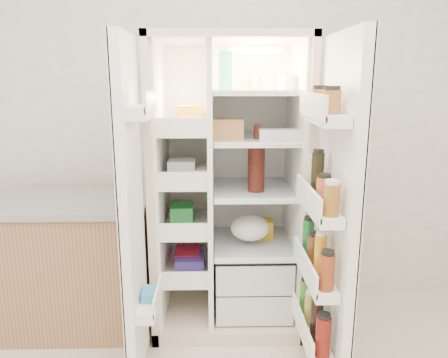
{
  "coord_description": "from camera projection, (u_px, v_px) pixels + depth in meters",
  "views": [
    {
      "loc": [
        0.04,
        -0.98,
        1.54
      ],
      "look_at": [
        0.09,
        1.25,
        1.03
      ],
      "focal_mm": 34.0,
      "sensor_mm": 36.0,
      "label": 1
    }
  ],
  "objects": [
    {
      "name": "wall_back",
      "position": [
        208.0,
        109.0,
        2.94
      ],
      "size": [
        4.0,
        0.02,
        2.7
      ],
      "primitive_type": "cube",
      "color": "white",
      "rests_on": "floor"
    },
    {
      "name": "refrigerator",
      "position": [
        231.0,
        207.0,
        2.75
      ],
      "size": [
        0.92,
        0.7,
        1.8
      ],
      "color": "beige",
      "rests_on": "floor"
    },
    {
      "name": "freezer_door",
      "position": [
        132.0,
        215.0,
        2.11
      ],
      "size": [
        0.15,
        0.4,
        1.72
      ],
      "color": "white",
      "rests_on": "floor"
    },
    {
      "name": "fridge_door",
      "position": [
        332.0,
        222.0,
        2.05
      ],
      "size": [
        0.17,
        0.58,
        1.72
      ],
      "color": "white",
      "rests_on": "floor"
    },
    {
      "name": "kitchen_counter",
      "position": [
        61.0,
        263.0,
        2.68
      ],
      "size": [
        1.15,
        0.61,
        0.83
      ],
      "color": "#A27251",
      "rests_on": "floor"
    }
  ]
}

